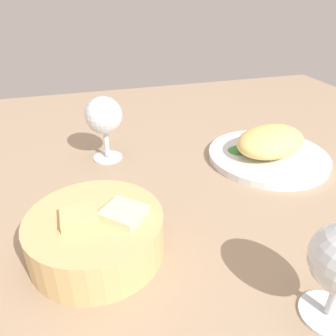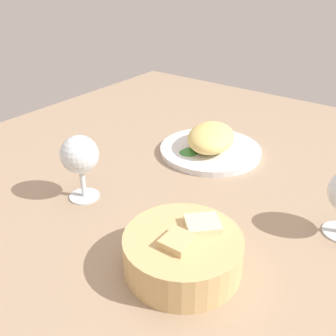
# 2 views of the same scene
# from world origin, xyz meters

# --- Properties ---
(ground_plane) EXTENTS (1.40, 1.40, 0.02)m
(ground_plane) POSITION_xyz_m (0.00, 0.00, -0.01)
(ground_plane) COLOR tan
(plate) EXTENTS (0.25, 0.25, 0.01)m
(plate) POSITION_xyz_m (-0.18, -0.11, 0.01)
(plate) COLOR white
(plate) RESTS_ON ground_plane
(omelette) EXTENTS (0.19, 0.16, 0.06)m
(omelette) POSITION_xyz_m (-0.18, -0.11, 0.04)
(omelette) COLOR #E4CA72
(omelette) RESTS_ON plate
(lettuce_garnish) EXTENTS (0.04, 0.04, 0.01)m
(lettuce_garnish) POSITION_xyz_m (-0.12, -0.13, 0.02)
(lettuce_garnish) COLOR #3E833A
(lettuce_garnish) RESTS_ON plate
(bread_basket) EXTENTS (0.18, 0.18, 0.07)m
(bread_basket) POSITION_xyz_m (0.19, 0.07, 0.03)
(bread_basket) COLOR tan
(bread_basket) RESTS_ON ground_plane
(wine_glass_near) EXTENTS (0.07, 0.07, 0.13)m
(wine_glass_near) POSITION_xyz_m (0.14, -0.21, 0.09)
(wine_glass_near) COLOR silver
(wine_glass_near) RESTS_ON ground_plane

